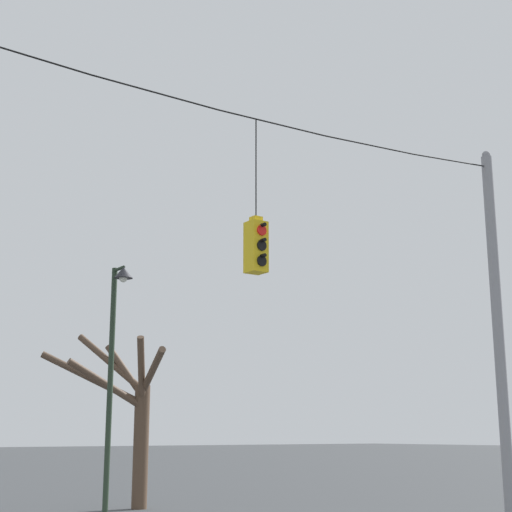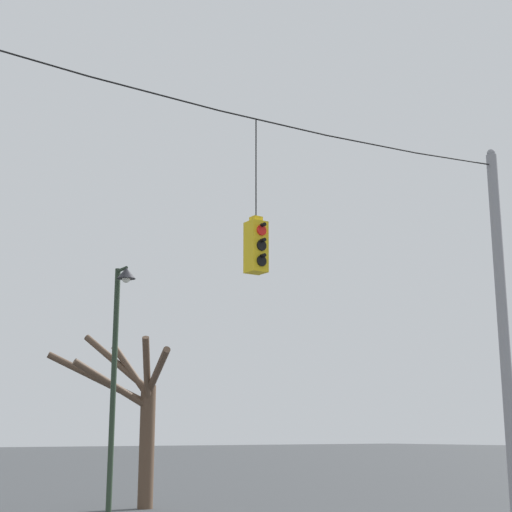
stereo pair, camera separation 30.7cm
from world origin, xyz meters
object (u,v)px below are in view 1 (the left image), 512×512
object	(u,v)px
traffic_light_near_right_pole	(256,246)
utility_pole_right	(498,326)
bare_tree	(131,412)
street_lamp	(115,347)

from	to	relation	value
traffic_light_near_right_pole	utility_pole_right	bearing A→B (deg)	-0.00
bare_tree	utility_pole_right	bearing A→B (deg)	-50.53
utility_pole_right	bare_tree	world-z (taller)	utility_pole_right
utility_pole_right	street_lamp	world-z (taller)	utility_pole_right
utility_pole_right	bare_tree	distance (m)	9.37
street_lamp	bare_tree	xyz separation A→B (m)	(2.05, 3.32, -1.25)
traffic_light_near_right_pole	bare_tree	bearing A→B (deg)	81.66
utility_pole_right	bare_tree	bearing A→B (deg)	129.47
utility_pole_right	traffic_light_near_right_pole	xyz separation A→B (m)	(-6.87, 0.00, 0.98)
utility_pole_right	bare_tree	size ratio (longest dim) A/B	1.91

